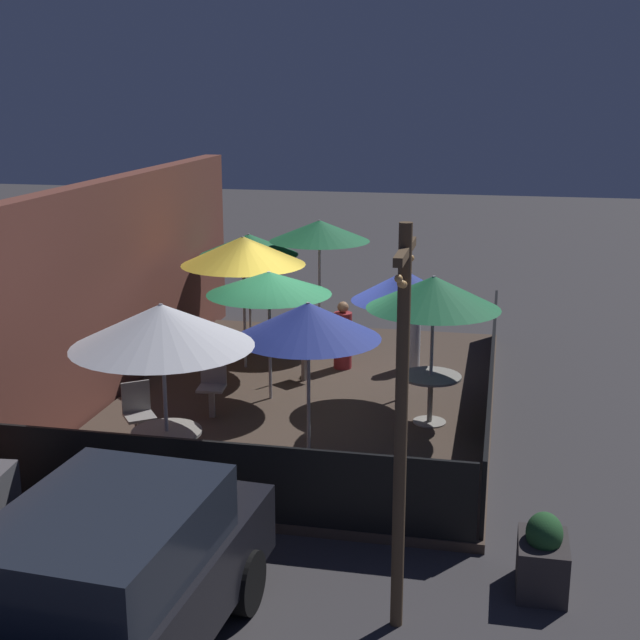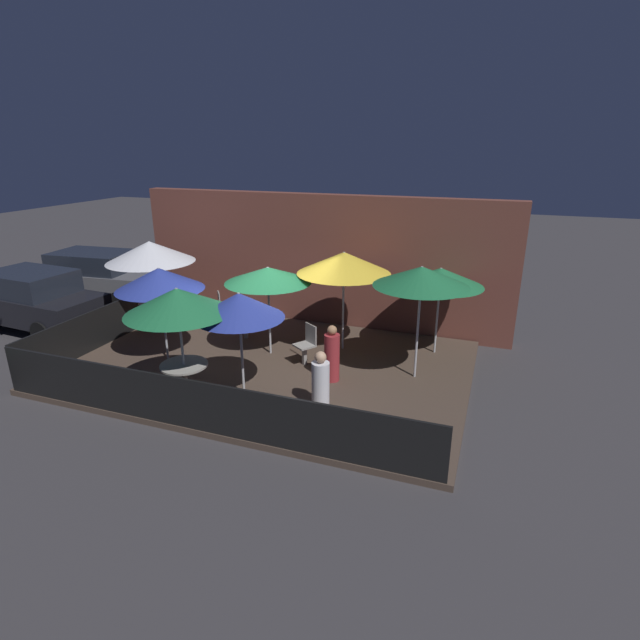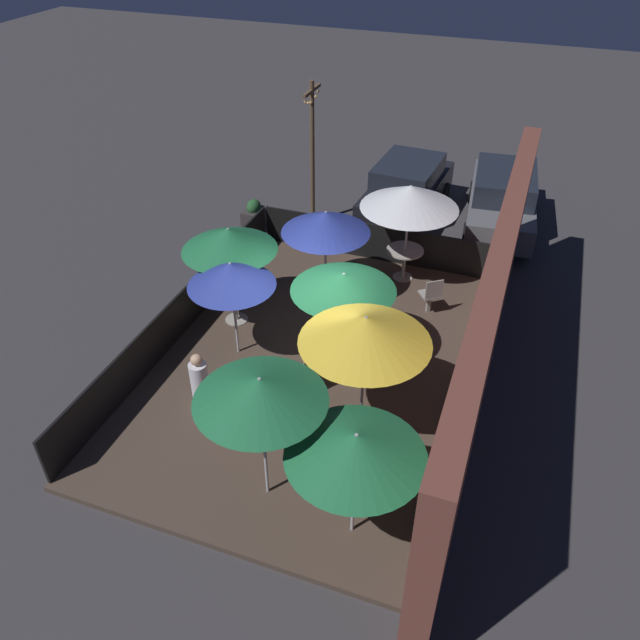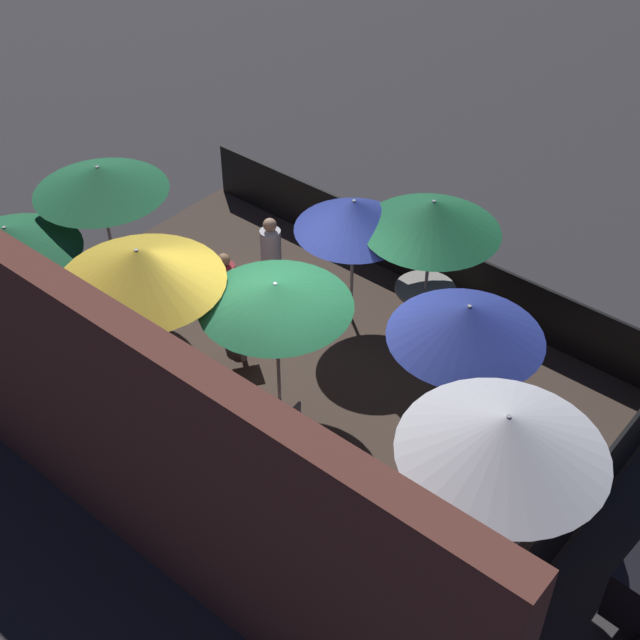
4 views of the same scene
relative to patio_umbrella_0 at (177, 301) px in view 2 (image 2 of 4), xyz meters
The scene contains 22 objects.
ground_plane 3.07m from the patio_umbrella_0, 69.00° to the left, with size 60.00×60.00×0.00m, color #383538.
patio_deck 3.03m from the patio_umbrella_0, 69.00° to the left, with size 8.80×5.98×0.12m.
building_wall 5.36m from the patio_umbrella_0, 81.47° to the left, with size 10.40×0.36×3.60m.
fence_front 1.94m from the patio_umbrella_0, 47.93° to the right, with size 8.60×0.05×0.95m.
fence_side_left 4.39m from the patio_umbrella_0, 149.88° to the left, with size 0.05×5.78×0.95m.
patio_umbrella_0 is the anchor object (origin of this frame).
patio_umbrella_1 4.22m from the patio_umbrella_0, 134.23° to the left, with size 2.23×2.23×2.39m.
patio_umbrella_2 2.18m from the patio_umbrella_0, 135.62° to the left, with size 1.95×1.95×2.15m.
patio_umbrella_3 4.75m from the patio_umbrella_0, 32.19° to the left, with size 1.95×1.95×2.42m.
patio_umbrella_4 4.07m from the patio_umbrella_0, 59.12° to the left, with size 2.19×2.19×2.38m.
patio_umbrella_5 1.12m from the patio_umbrella_0, 28.02° to the left, with size 1.71×1.71×2.12m.
patio_umbrella_6 5.83m from the patio_umbrella_0, 43.48° to the left, with size 1.98×1.98×2.07m.
patio_umbrella_7 2.68m from the patio_umbrella_0, 77.92° to the left, with size 1.98×1.98×2.10m.
dining_table_0 1.42m from the patio_umbrella_0, behind, with size 0.91×0.91×0.75m.
dining_table_1 4.44m from the patio_umbrella_0, 134.23° to the left, with size 0.88×0.88×0.77m.
patio_chair_0 4.54m from the patio_umbrella_0, 113.54° to the left, with size 0.56×0.56×0.91m.
patio_chair_1 3.64m from the patio_umbrella_0, 96.49° to the left, with size 0.44×0.44×0.92m.
patio_chair_2 3.21m from the patio_umbrella_0, 55.52° to the left, with size 0.56×0.56×0.93m.
patron_0 3.03m from the patio_umbrella_0, 12.36° to the left, with size 0.47×0.47×1.16m.
patron_1 3.31m from the patio_umbrella_0, 36.39° to the left, with size 0.46×0.46×1.22m.
parked_car_0 6.87m from the patio_umbrella_0, 160.71° to the left, with size 4.09×2.00×1.62m.
parked_car_1 8.32m from the patio_umbrella_0, 144.02° to the left, with size 4.53×2.11×1.62m.
Camera 2 is at (4.63, -9.34, 4.85)m, focal length 28.00 mm.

